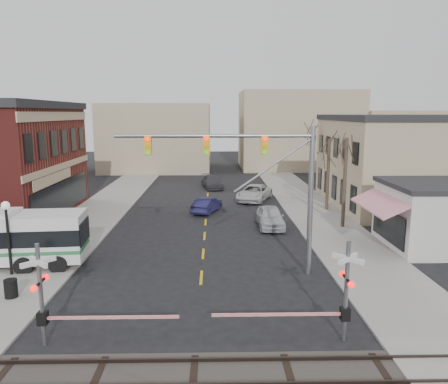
# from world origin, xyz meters

# --- Properties ---
(ground) EXTENTS (160.00, 160.00, 0.00)m
(ground) POSITION_xyz_m (0.00, 0.00, 0.00)
(ground) COLOR black
(ground) RESTS_ON ground
(sidewalk_west) EXTENTS (5.00, 60.00, 0.12)m
(sidewalk_west) POSITION_xyz_m (-9.50, 20.00, 0.06)
(sidewalk_west) COLOR gray
(sidewalk_west) RESTS_ON ground
(sidewalk_east) EXTENTS (5.00, 60.00, 0.12)m
(sidewalk_east) POSITION_xyz_m (9.50, 20.00, 0.06)
(sidewalk_east) COLOR gray
(sidewalk_east) RESTS_ON ground
(tan_building) EXTENTS (20.30, 15.30, 8.50)m
(tan_building) POSITION_xyz_m (22.00, 20.00, 4.26)
(tan_building) COLOR tan
(tan_building) RESTS_ON ground
(tree_east_a) EXTENTS (0.28, 0.28, 6.75)m
(tree_east_a) POSITION_xyz_m (10.50, 12.00, 3.50)
(tree_east_a) COLOR #382B21
(tree_east_a) RESTS_ON sidewalk_east
(tree_east_b) EXTENTS (0.28, 0.28, 6.30)m
(tree_east_b) POSITION_xyz_m (10.80, 18.00, 3.27)
(tree_east_b) COLOR #382B21
(tree_east_b) RESTS_ON sidewalk_east
(tree_east_c) EXTENTS (0.28, 0.28, 7.20)m
(tree_east_c) POSITION_xyz_m (11.00, 26.00, 3.72)
(tree_east_c) COLOR #382B21
(tree_east_c) RESTS_ON sidewalk_east
(traffic_signal_mast) EXTENTS (10.35, 0.30, 8.00)m
(traffic_signal_mast) POSITION_xyz_m (2.99, 2.47, 5.76)
(traffic_signal_mast) COLOR gray
(traffic_signal_mast) RESTS_ON ground
(rr_crossing_west) EXTENTS (5.60, 1.36, 4.00)m
(rr_crossing_west) POSITION_xyz_m (-5.30, -4.75, 1.97)
(rr_crossing_west) COLOR gray
(rr_crossing_west) RESTS_ON ground
(rr_crossing_east) EXTENTS (5.60, 1.36, 4.00)m
(rr_crossing_east) POSITION_xyz_m (5.27, -4.65, 1.97)
(rr_crossing_east) COLOR gray
(rr_crossing_east) RESTS_ON ground
(street_lamp) EXTENTS (0.44, 0.44, 4.01)m
(street_lamp) POSITION_xyz_m (-10.20, 2.41, 3.01)
(street_lamp) COLOR black
(street_lamp) RESTS_ON sidewalk_west
(trash_bin) EXTENTS (0.60, 0.60, 0.87)m
(trash_bin) POSITION_xyz_m (-8.85, -0.57, 0.55)
(trash_bin) COLOR black
(trash_bin) RESTS_ON sidewalk_west
(car_a) EXTENTS (1.95, 4.76, 1.62)m
(car_a) POSITION_xyz_m (5.00, 12.38, 0.81)
(car_a) COLOR #B4B5B9
(car_a) RESTS_ON ground
(car_b) EXTENTS (2.77, 4.38, 1.36)m
(car_b) POSITION_xyz_m (0.07, 17.58, 0.68)
(car_b) COLOR #1A1940
(car_b) RESTS_ON ground
(car_c) EXTENTS (4.40, 6.15, 1.56)m
(car_c) POSITION_xyz_m (4.71, 22.78, 0.78)
(car_c) COLOR #BDBDBD
(car_c) RESTS_ON ground
(car_d) EXTENTS (2.91, 5.29, 1.45)m
(car_d) POSITION_xyz_m (0.48, 30.25, 0.73)
(car_d) COLOR #37363A
(car_d) RESTS_ON ground
(pedestrian_near) EXTENTS (0.49, 0.68, 1.74)m
(pedestrian_near) POSITION_xyz_m (-8.65, 3.03, 0.99)
(pedestrian_near) COLOR #574845
(pedestrian_near) RESTS_ON sidewalk_west
(pedestrian_far) EXTENTS (0.82, 0.90, 1.49)m
(pedestrian_far) POSITION_xyz_m (-10.49, 6.56, 0.86)
(pedestrian_far) COLOR #393D64
(pedestrian_far) RESTS_ON sidewalk_west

